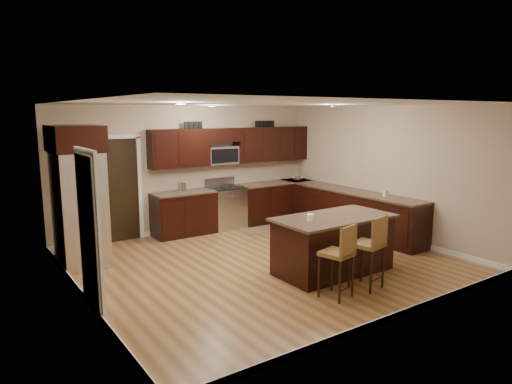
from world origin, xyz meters
TOP-DOWN VIEW (x-y plane):
  - floor at (0.00, 0.00)m, footprint 6.00×6.00m
  - ceiling at (0.00, 0.00)m, footprint 6.00×6.00m
  - wall_back at (0.00, 2.75)m, footprint 6.00×0.00m
  - wall_left at (-3.00, 0.00)m, footprint 0.00×5.50m
  - wall_right at (3.00, 0.00)m, footprint 0.00×5.50m
  - base_cabinets at (1.90, 1.45)m, footprint 4.02×3.96m
  - upper_cabinets at (1.04, 2.58)m, footprint 4.00×0.33m
  - range at (0.68, 2.45)m, footprint 0.76×0.64m
  - microwave at (0.68, 2.60)m, footprint 0.76×0.31m
  - doorway at (-1.65, 2.73)m, footprint 0.85×0.03m
  - pantry_door at (-2.98, -0.30)m, footprint 0.03×0.80m
  - letter_decor at (0.90, 2.58)m, footprint 2.20×0.03m
  - island at (0.64, -1.01)m, footprint 1.95×1.03m
  - stool_left at (-0.04, -1.85)m, footprint 0.47×0.47m
  - stool_mid at (0.57, -1.86)m, footprint 0.49×0.49m
  - refrigerator at (-2.62, 1.65)m, footprint 0.79×1.02m
  - floor_mat at (1.24, 1.82)m, footprint 0.93×0.66m
  - fruit_bowl at (2.75, 2.45)m, footprint 0.35×0.35m
  - soap_bottle at (2.70, -0.32)m, footprint 0.11×0.11m
  - canister_tall at (-0.40, 2.45)m, footprint 0.12×0.12m
  - canister_short at (-0.34, 2.45)m, footprint 0.11×0.11m
  - island_jar at (0.14, -1.01)m, footprint 0.10×0.10m

SIDE VIEW (x-z plane):
  - floor at x=0.00m, z-range 0.00..0.00m
  - floor_mat at x=1.24m, z-range 0.00..0.01m
  - island at x=0.64m, z-range -0.03..0.89m
  - base_cabinets at x=1.90m, z-range 0.00..0.92m
  - range at x=0.68m, z-range -0.08..1.03m
  - stool_left at x=-0.04m, z-range 0.13..1.18m
  - stool_mid at x=0.57m, z-range 0.14..1.23m
  - fruit_bowl at x=2.75m, z-range 0.92..1.00m
  - island_jar at x=0.14m, z-range 0.92..1.02m
  - canister_short at x=-0.34m, z-range 0.92..1.10m
  - soap_bottle at x=2.70m, z-range 0.92..1.11m
  - pantry_door at x=-2.98m, z-range 0.00..2.04m
  - canister_tall at x=-0.40m, z-range 0.92..1.12m
  - doorway at x=-1.65m, z-range 0.00..2.06m
  - refrigerator at x=-2.62m, z-range 0.03..2.38m
  - wall_back at x=0.00m, z-range -1.65..4.35m
  - wall_left at x=-3.00m, z-range -1.40..4.10m
  - wall_right at x=3.00m, z-range -1.40..4.10m
  - microwave at x=0.68m, z-range 1.42..1.82m
  - upper_cabinets at x=1.04m, z-range 1.44..2.24m
  - letter_decor at x=0.90m, z-range 2.22..2.37m
  - ceiling at x=0.00m, z-range 2.70..2.70m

